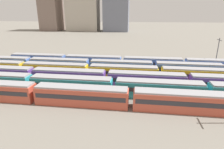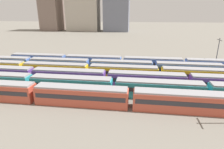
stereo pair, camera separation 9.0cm
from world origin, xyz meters
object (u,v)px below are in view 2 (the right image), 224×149
Objects in this scene: train_track_2 at (188,82)px; train_track_0 at (183,101)px; train_track_5 at (184,64)px; catenary_pole_1 at (217,52)px; train_track_3 at (89,71)px; train_track_4 at (90,66)px; train_track_1 at (159,89)px.

train_track_0 is at bearing -106.94° from train_track_2.
train_track_5 is (5.72, 26.00, 0.00)m from train_track_0.
train_track_0 is 9.60× the size of catenary_pole_1.
train_track_4 is at bearing 101.71° from train_track_3.
train_track_3 is 39.67m from catenary_pole_1.
train_track_0 is 6.45m from train_track_1.
train_track_3 is (-17.67, 10.40, 0.00)m from train_track_1.
catenary_pole_1 is at bearing 50.22° from train_track_1.
catenary_pole_1 is (37.27, 13.13, 3.51)m from train_track_3.
train_track_0 is 1.25× the size of train_track_3.
catenary_pole_1 reaches higher than train_track_0.
train_track_2 is 27.76m from train_track_4.
train_track_1 is at bearing -129.78° from catenary_pole_1.
train_track_0 is at bearing -102.40° from train_track_5.
train_track_1 and train_track_5 have the same top height.
train_track_5 is at bearing 80.72° from train_track_2.
catenary_pole_1 is at bearing 15.18° from train_track_5.
train_track_0 is at bearing -35.97° from train_track_3.
train_track_5 is at bearing 65.37° from train_track_1.
train_track_2 is at bearing -22.00° from train_track_4.
train_track_1 is at bearing 126.30° from train_track_0.
train_track_1 is 22.88m from train_track_5.
train_track_5 is (9.54, 20.80, 0.00)m from train_track_1.
train_track_2 is at bearing -11.91° from train_track_3.
train_track_0 and train_track_5 have the same top height.
train_track_1 is 24.39m from train_track_4.
train_track_1 is 0.83× the size of train_track_5.
train_track_2 is at bearing -124.52° from catenary_pole_1.
train_track_3 is 5.31m from train_track_4.
train_track_2 and train_track_3 have the same top height.
train_track_2 is 22.52m from catenary_pole_1.
catenary_pole_1 is (38.34, 7.93, 3.51)m from train_track_4.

